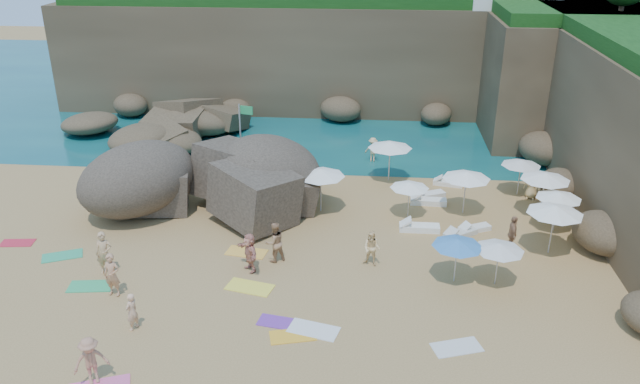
# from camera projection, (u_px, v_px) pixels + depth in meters

# --- Properties ---
(ground) EXTENTS (120.00, 120.00, 0.00)m
(ground) POSITION_uv_depth(u_px,v_px,m) (270.00, 258.00, 27.89)
(ground) COLOR tan
(ground) RESTS_ON ground
(seawater) EXTENTS (120.00, 120.00, 0.00)m
(seawater) POSITION_uv_depth(u_px,v_px,m) (324.00, 88.00, 55.19)
(seawater) COLOR #0C4751
(seawater) RESTS_ON ground
(cliff_back) EXTENTS (44.00, 8.00, 8.00)m
(cliff_back) POSITION_uv_depth(u_px,v_px,m) (344.00, 55.00, 48.85)
(cliff_back) COLOR brown
(cliff_back) RESTS_ON ground
(cliff_corner) EXTENTS (10.00, 12.00, 8.00)m
(cliff_corner) POSITION_uv_depth(u_px,v_px,m) (557.00, 74.00, 43.11)
(cliff_corner) COLOR brown
(cliff_corner) RESTS_ON ground
(rock_promontory) EXTENTS (12.00, 7.00, 2.00)m
(rock_promontory) POSITION_uv_depth(u_px,v_px,m) (150.00, 136.00, 43.32)
(rock_promontory) COLOR brown
(rock_promontory) RESTS_ON ground
(marina_masts) EXTENTS (3.10, 0.10, 6.00)m
(marina_masts) POSITION_uv_depth(u_px,v_px,m) (139.00, 51.00, 55.27)
(marina_masts) COLOR white
(marina_masts) RESTS_ON ground
(rock_outcrop) EXTENTS (10.47, 8.87, 3.61)m
(rock_outcrop) POSITION_uv_depth(u_px,v_px,m) (225.00, 208.00, 32.70)
(rock_outcrop) COLOR brown
(rock_outcrop) RESTS_ON ground
(flag_pole) EXTENTS (0.84, 0.23, 4.32)m
(flag_pole) POSITION_uv_depth(u_px,v_px,m) (243.00, 131.00, 35.69)
(flag_pole) COLOR silver
(flag_pole) RESTS_ON ground
(parasol_0) EXTENTS (2.51, 2.51, 2.37)m
(parasol_0) POSITION_uv_depth(u_px,v_px,m) (390.00, 145.00, 35.20)
(parasol_0) COLOR silver
(parasol_0) RESTS_ON ground
(parasol_1) EXTENTS (2.04, 2.04, 1.93)m
(parasol_1) POSITION_uv_depth(u_px,v_px,m) (316.00, 175.00, 32.16)
(parasol_1) COLOR silver
(parasol_1) RESTS_ON ground
(parasol_2) EXTENTS (2.12, 2.12, 2.01)m
(parasol_2) POSITION_uv_depth(u_px,v_px,m) (521.00, 163.00, 33.57)
(parasol_2) COLOR silver
(parasol_2) RESTS_ON ground
(parasol_3) EXTENTS (2.15, 2.15, 2.03)m
(parasol_3) POSITION_uv_depth(u_px,v_px,m) (559.00, 195.00, 29.63)
(parasol_3) COLOR silver
(parasol_3) RESTS_ON ground
(parasol_4) EXTENTS (2.42, 2.42, 2.29)m
(parasol_4) POSITION_uv_depth(u_px,v_px,m) (467.00, 175.00, 31.31)
(parasol_4) COLOR silver
(parasol_4) RESTS_ON ground
(parasol_5) EXTENTS (2.48, 2.48, 2.35)m
(parasol_5) POSITION_uv_depth(u_px,v_px,m) (321.00, 172.00, 31.48)
(parasol_5) COLOR silver
(parasol_5) RESTS_ON ground
(parasol_7) EXTENTS (2.46, 2.46, 2.32)m
(parasol_7) POSITION_uv_depth(u_px,v_px,m) (546.00, 176.00, 31.08)
(parasol_7) COLOR silver
(parasol_7) RESTS_ON ground
(parasol_8) EXTENTS (2.49, 2.49, 2.35)m
(parasol_8) POSITION_uv_depth(u_px,v_px,m) (555.00, 210.00, 27.51)
(parasol_8) COLOR silver
(parasol_8) RESTS_ON ground
(parasol_9) EXTENTS (1.97, 1.97, 1.86)m
(parasol_9) POSITION_uv_depth(u_px,v_px,m) (410.00, 185.00, 31.13)
(parasol_9) COLOR silver
(parasol_9) RESTS_ON ground
(parasol_10) EXTENTS (2.10, 2.10, 1.99)m
(parasol_10) POSITION_uv_depth(u_px,v_px,m) (458.00, 243.00, 25.43)
(parasol_10) COLOR silver
(parasol_10) RESTS_ON ground
(parasol_11) EXTENTS (2.03, 2.03, 1.92)m
(parasol_11) POSITION_uv_depth(u_px,v_px,m) (500.00, 247.00, 25.24)
(parasol_11) COLOR silver
(parasol_11) RESTS_ON ground
(lounger_0) EXTENTS (1.86, 1.29, 0.28)m
(lounger_0) POSITION_uv_depth(u_px,v_px,m) (429.00, 195.00, 33.81)
(lounger_0) COLOR white
(lounger_0) RESTS_ON ground
(lounger_1) EXTENTS (1.71, 0.88, 0.25)m
(lounger_1) POSITION_uv_depth(u_px,v_px,m) (448.00, 183.00, 35.37)
(lounger_1) COLOR white
(lounger_1) RESTS_ON ground
(lounger_2) EXTENTS (1.67, 1.18, 0.25)m
(lounger_2) POSITION_uv_depth(u_px,v_px,m) (475.00, 229.00, 30.25)
(lounger_2) COLOR white
(lounger_2) RESTS_ON ground
(lounger_3) EXTENTS (1.94, 0.65, 0.30)m
(lounger_3) POSITION_uv_depth(u_px,v_px,m) (419.00, 228.00, 30.29)
(lounger_3) COLOR white
(lounger_3) RESTS_ON ground
(lounger_4) EXTENTS (1.91, 0.70, 0.29)m
(lounger_4) POSITION_uv_depth(u_px,v_px,m) (428.00, 201.00, 33.08)
(lounger_4) COLOR white
(lounger_4) RESTS_ON ground
(lounger_5) EXTENTS (1.74, 1.48, 0.27)m
(lounger_5) POSITION_uv_depth(u_px,v_px,m) (460.00, 234.00, 29.76)
(lounger_5) COLOR silver
(lounger_5) RESTS_ON ground
(towel_3) EXTENTS (1.92, 1.14, 0.03)m
(towel_3) POSITION_uv_depth(u_px,v_px,m) (91.00, 286.00, 25.77)
(towel_3) COLOR #2FA460
(towel_3) RESTS_ON ground
(towel_4) EXTENTS (2.09, 1.38, 0.03)m
(towel_4) POSITION_uv_depth(u_px,v_px,m) (250.00, 287.00, 25.71)
(towel_4) COLOR #FDE742
(towel_4) RESTS_ON ground
(towel_5) EXTENTS (2.03, 1.36, 0.03)m
(towel_5) POSITION_uv_depth(u_px,v_px,m) (314.00, 330.00, 23.07)
(towel_5) COLOR silver
(towel_5) RESTS_ON ground
(towel_6) EXTENTS (1.64, 1.02, 0.03)m
(towel_6) POSITION_uv_depth(u_px,v_px,m) (278.00, 322.00, 23.50)
(towel_6) COLOR purple
(towel_6) RESTS_ON ground
(towel_7) EXTENTS (1.60, 0.93, 0.03)m
(towel_7) POSITION_uv_depth(u_px,v_px,m) (17.00, 243.00, 29.18)
(towel_7) COLOR red
(towel_7) RESTS_ON ground
(towel_10) EXTENTS (1.83, 1.23, 0.03)m
(towel_10) POSITION_uv_depth(u_px,v_px,m) (293.00, 336.00, 22.75)
(towel_10) COLOR #F4A826
(towel_10) RESTS_ON ground
(towel_11) EXTENTS (1.93, 1.50, 0.03)m
(towel_11) POSITION_uv_depth(u_px,v_px,m) (62.00, 256.00, 28.07)
(towel_11) COLOR #2D9E69
(towel_11) RESTS_ON ground
(towel_12) EXTENTS (1.95, 1.20, 0.03)m
(towel_12) POSITION_uv_depth(u_px,v_px,m) (247.00, 252.00, 28.37)
(towel_12) COLOR #FFB943
(towel_12) RESTS_ON ground
(towel_13) EXTENTS (1.94, 1.39, 0.03)m
(towel_13) POSITION_uv_depth(u_px,v_px,m) (457.00, 347.00, 22.13)
(towel_13) COLOR silver
(towel_13) RESTS_ON ground
(person_stand_0) EXTENTS (0.76, 0.55, 1.94)m
(person_stand_0) POSITION_uv_depth(u_px,v_px,m) (104.00, 253.00, 26.38)
(person_stand_0) COLOR tan
(person_stand_0) RESTS_ON ground
(person_stand_1) EXTENTS (1.15, 1.10, 1.87)m
(person_stand_1) POSITION_uv_depth(u_px,v_px,m) (275.00, 242.00, 27.32)
(person_stand_1) COLOR #AD7D56
(person_stand_1) RESTS_ON ground
(person_stand_2) EXTENTS (1.03, 0.51, 1.54)m
(person_stand_2) POSITION_uv_depth(u_px,v_px,m) (373.00, 150.00, 38.57)
(person_stand_2) COLOR #D9B57B
(person_stand_2) RESTS_ON ground
(person_stand_3) EXTENTS (0.45, 1.03, 1.73)m
(person_stand_3) POSITION_uv_depth(u_px,v_px,m) (513.00, 234.00, 28.18)
(person_stand_3) COLOR #9D6E4E
(person_stand_3) RESTS_ON ground
(person_stand_4) EXTENTS (0.94, 0.70, 1.72)m
(person_stand_4) POSITION_uv_depth(u_px,v_px,m) (532.00, 183.00, 33.48)
(person_stand_4) COLOR #DFBA75
(person_stand_4) RESTS_ON ground
(person_stand_5) EXTENTS (1.76, 1.02, 1.83)m
(person_stand_5) POSITION_uv_depth(u_px,v_px,m) (226.00, 180.00, 33.80)
(person_stand_5) COLOR #A67E53
(person_stand_5) RESTS_ON ground
(person_stand_6) EXTENTS (0.54, 0.65, 1.51)m
(person_stand_6) POSITION_uv_depth(u_px,v_px,m) (132.00, 312.00, 22.85)
(person_stand_6) COLOR #EAAE85
(person_stand_6) RESTS_ON ground
(person_lie_0) EXTENTS (1.86, 2.06, 0.46)m
(person_lie_0) POSITION_uv_depth(u_px,v_px,m) (94.00, 377.00, 20.38)
(person_lie_0) COLOR tan
(person_lie_0) RESTS_ON ground
(person_lie_3) EXTENTS (2.34, 2.32, 0.46)m
(person_lie_3) POSITION_uv_depth(u_px,v_px,m) (250.00, 266.00, 26.85)
(person_lie_3) COLOR tan
(person_lie_3) RESTS_ON ground
(person_lie_4) EXTENTS (0.90, 1.90, 0.44)m
(person_lie_4) POSITION_uv_depth(u_px,v_px,m) (115.00, 290.00, 25.11)
(person_lie_4) COLOR tan
(person_lie_4) RESTS_ON ground
(person_lie_5) EXTENTS (1.27, 1.76, 0.60)m
(person_lie_5) POSITION_uv_depth(u_px,v_px,m) (371.00, 259.00, 27.24)
(person_lie_5) COLOR #F7CF8C
(person_lie_5) RESTS_ON ground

